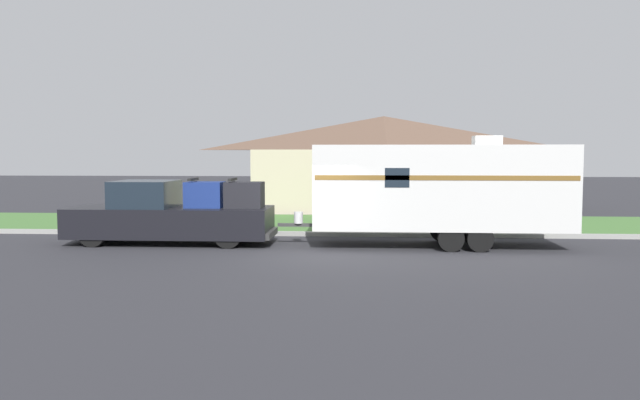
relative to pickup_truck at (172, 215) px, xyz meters
name	(u,v)px	position (x,y,z in m)	size (l,w,h in m)	color
ground_plane	(309,253)	(4.49, -1.65, -0.90)	(120.00, 120.00, 0.00)	#2D2D33
curb_strip	(318,234)	(4.49, 2.10, -0.83)	(80.00, 0.30, 0.14)	#999993
lawn_strip	(325,224)	(4.49, 5.75, -0.89)	(80.00, 7.00, 0.03)	#477538
house_across_street	(383,161)	(7.07, 12.76, 1.54)	(13.55, 6.87, 4.72)	beige
pickup_truck	(172,215)	(0.00, 0.00, 0.00)	(6.43, 2.09, 2.07)	black
travel_trailer	(440,187)	(8.37, 0.00, 0.91)	(8.81, 2.44, 3.37)	black
mailbox	(246,205)	(1.88, 2.66, 0.09)	(0.48, 0.20, 1.29)	brown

